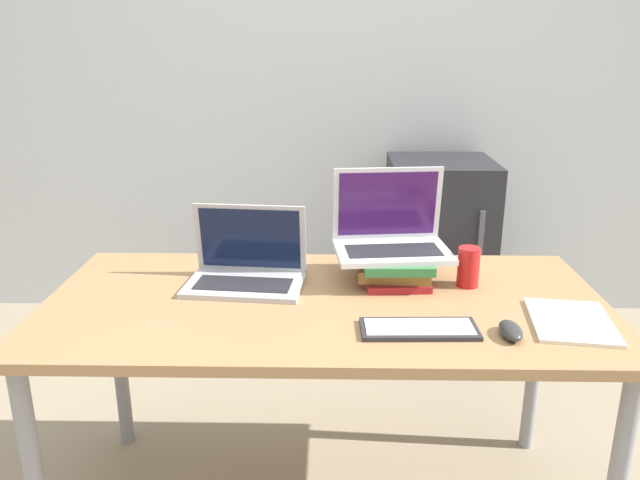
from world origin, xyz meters
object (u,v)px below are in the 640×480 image
mouse (511,331)px  mini_fridge (437,249)px  wireless_keyboard (419,329)px  soda_can (468,267)px  book_stack (394,266)px  notepad (571,321)px  laptop_on_books (391,235)px  laptop_left (246,269)px

mouse → mini_fridge: (0.07, 1.51, -0.30)m
wireless_keyboard → soda_can: (0.19, 0.31, 0.05)m
wireless_keyboard → book_stack: bearing=95.1°
wireless_keyboard → notepad: (0.41, 0.06, -0.00)m
mini_fridge → laptop_on_books: bearing=-107.3°
laptop_left → soda_can: bearing=-0.3°
soda_can → mouse: bearing=-83.4°
laptop_left → soda_can: (0.67, -0.00, 0.01)m
wireless_keyboard → mini_fridge: mini_fridge is taller
notepad → book_stack: bearing=145.5°
mouse → mini_fridge: 1.54m
laptop_on_books → mouse: laptop_on_books is taller
book_stack → mini_fridge: (0.33, 1.12, -0.33)m
wireless_keyboard → mini_fridge: bearing=78.6°
book_stack → mouse: book_stack is taller
laptop_left → laptop_on_books: 0.46m
book_stack → laptop_on_books: 0.10m
book_stack → soda_can: (0.22, -0.04, 0.02)m
notepad → mini_fridge: (-0.11, 1.43, -0.29)m
book_stack → mini_fridge: mini_fridge is taller
laptop_left → book_stack: laptop_left is taller
laptop_left → mouse: 0.79m
mouse → notepad: bearing=24.1°
book_stack → mouse: size_ratio=2.45×
laptop_left → mini_fridge: 1.44m
wireless_keyboard → notepad: size_ratio=1.05×
wireless_keyboard → laptop_left: bearing=146.9°
book_stack → laptop_on_books: bearing=110.3°
book_stack → mouse: bearing=-56.1°
book_stack → mouse: (0.26, -0.38, -0.03)m
laptop_left → mini_fridge: bearing=56.1°
laptop_left → laptop_on_books: bearing=9.4°
mini_fridge → soda_can: bearing=-95.4°
laptop_left → wireless_keyboard: (0.49, -0.32, -0.04)m
mouse → notepad: mouse is taller
book_stack → wireless_keyboard: bearing=-84.9°
notepad → mini_fridge: size_ratio=0.33×
notepad → soda_can: soda_can is taller
laptop_on_books → laptop_left: bearing=-170.6°
laptop_on_books → soda_can: laptop_on_books is taller
wireless_keyboard → soda_can: size_ratio=2.49×
wireless_keyboard → mini_fridge: size_ratio=0.34×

